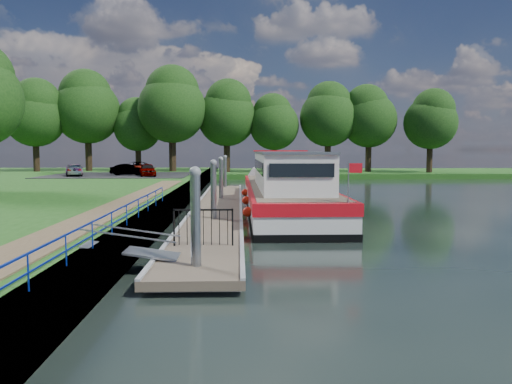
{
  "coord_description": "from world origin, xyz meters",
  "views": [
    {
      "loc": [
        1.11,
        -13.08,
        3.36
      ],
      "look_at": [
        1.9,
        10.06,
        1.4
      ],
      "focal_mm": 35.0,
      "sensor_mm": 36.0,
      "label": 1
    }
  ],
  "objects_px": {
    "pontoon": "(218,210)",
    "car_c": "(74,170)",
    "car_a": "(147,170)",
    "car_d": "(136,168)",
    "car_b": "(128,170)",
    "barge": "(283,190)"
  },
  "relations": [
    {
      "from": "pontoon",
      "to": "car_a",
      "type": "xyz_separation_m",
      "value": [
        -7.69,
        22.09,
        1.27
      ]
    },
    {
      "from": "car_b",
      "to": "barge",
      "type": "bearing_deg",
      "value": -151.55
    },
    {
      "from": "barge",
      "to": "car_b",
      "type": "relative_size",
      "value": 6.24
    },
    {
      "from": "car_b",
      "to": "car_c",
      "type": "distance_m",
      "value": 5.04
    },
    {
      "from": "pontoon",
      "to": "car_b",
      "type": "relative_size",
      "value": 8.85
    },
    {
      "from": "pontoon",
      "to": "barge",
      "type": "bearing_deg",
      "value": 30.01
    },
    {
      "from": "barge",
      "to": "car_d",
      "type": "distance_m",
      "value": 28.98
    },
    {
      "from": "car_a",
      "to": "car_d",
      "type": "distance_m",
      "value": 6.04
    },
    {
      "from": "car_d",
      "to": "car_c",
      "type": "bearing_deg",
      "value": -117.49
    },
    {
      "from": "car_a",
      "to": "car_d",
      "type": "height_order",
      "value": "car_d"
    },
    {
      "from": "car_c",
      "to": "car_d",
      "type": "xyz_separation_m",
      "value": [
        4.94,
        4.79,
        0.06
      ]
    },
    {
      "from": "pontoon",
      "to": "car_a",
      "type": "bearing_deg",
      "value": 109.19
    },
    {
      "from": "car_c",
      "to": "barge",
      "type": "bearing_deg",
      "value": 113.44
    },
    {
      "from": "car_b",
      "to": "car_c",
      "type": "height_order",
      "value": "car_c"
    },
    {
      "from": "car_a",
      "to": "car_d",
      "type": "xyz_separation_m",
      "value": [
        -2.27,
        5.6,
        0.01
      ]
    },
    {
      "from": "pontoon",
      "to": "car_a",
      "type": "distance_m",
      "value": 23.43
    },
    {
      "from": "pontoon",
      "to": "car_c",
      "type": "xyz_separation_m",
      "value": [
        -14.9,
        22.9,
        1.22
      ]
    },
    {
      "from": "pontoon",
      "to": "car_c",
      "type": "distance_m",
      "value": 27.35
    },
    {
      "from": "pontoon",
      "to": "car_d",
      "type": "distance_m",
      "value": 29.46
    },
    {
      "from": "pontoon",
      "to": "car_c",
      "type": "height_order",
      "value": "car_c"
    },
    {
      "from": "barge",
      "to": "car_c",
      "type": "bearing_deg",
      "value": 131.6
    },
    {
      "from": "car_a",
      "to": "car_b",
      "type": "height_order",
      "value": "car_a"
    }
  ]
}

